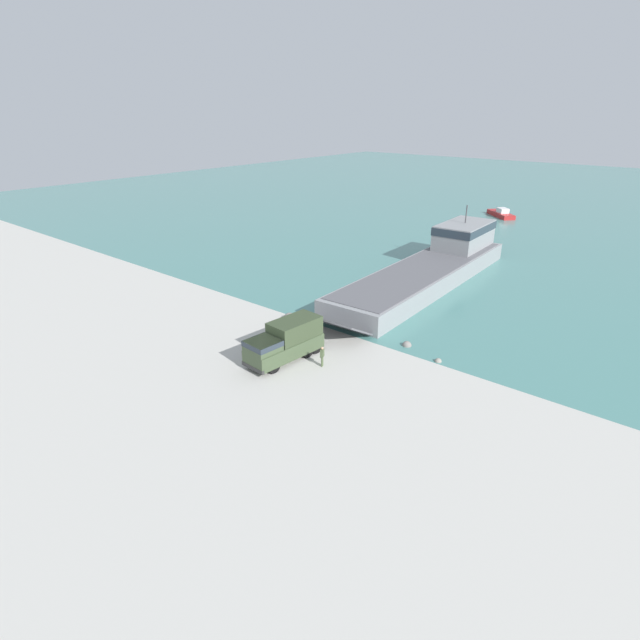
# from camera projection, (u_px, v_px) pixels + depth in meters

# --- Properties ---
(ground_plane) EXTENTS (240.00, 240.00, 0.00)m
(ground_plane) POSITION_uv_depth(u_px,v_px,m) (292.00, 354.00, 43.71)
(ground_plane) COLOR #B7B5AD
(water_surface) EXTENTS (240.00, 180.00, 0.01)m
(water_surface) POSITION_uv_depth(u_px,v_px,m) (580.00, 203.00, 112.31)
(water_surface) COLOR #477F7A
(water_surface) RESTS_ON ground_plane
(landing_craft) EXTENTS (8.65, 37.53, 7.96)m
(landing_craft) POSITION_uv_depth(u_px,v_px,m) (435.00, 263.00, 62.45)
(landing_craft) COLOR gray
(landing_craft) RESTS_ON ground_plane
(military_truck) EXTENTS (3.14, 7.35, 3.33)m
(military_truck) POSITION_uv_depth(u_px,v_px,m) (285.00, 341.00, 42.18)
(military_truck) COLOR #3D4C33
(military_truck) RESTS_ON ground_plane
(soldier_on_ramp) EXTENTS (0.38, 0.50, 1.79)m
(soldier_on_ramp) POSITION_uv_depth(u_px,v_px,m) (322.00, 355.00, 41.23)
(soldier_on_ramp) COLOR #475638
(soldier_on_ramp) RESTS_ON ground_plane
(moored_boat_a) EXTENTS (7.18, 6.92, 1.74)m
(moored_boat_a) POSITION_uv_depth(u_px,v_px,m) (501.00, 214.00, 98.62)
(moored_boat_a) COLOR #B22323
(moored_boat_a) RESTS_ON ground_plane
(shoreline_rock_a) EXTENTS (0.60, 0.60, 0.60)m
(shoreline_rock_a) POSITION_uv_depth(u_px,v_px,m) (438.00, 362.00, 42.38)
(shoreline_rock_a) COLOR gray
(shoreline_rock_a) RESTS_ON ground_plane
(shoreline_rock_b) EXTENTS (0.86, 0.86, 0.86)m
(shoreline_rock_b) POSITION_uv_depth(u_px,v_px,m) (407.00, 346.00, 45.21)
(shoreline_rock_b) COLOR gray
(shoreline_rock_b) RESTS_ON ground_plane
(shoreline_rock_c) EXTENTS (1.36, 1.36, 1.36)m
(shoreline_rock_c) POSITION_uv_depth(u_px,v_px,m) (290.00, 319.00, 50.87)
(shoreline_rock_c) COLOR gray
(shoreline_rock_c) RESTS_ON ground_plane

